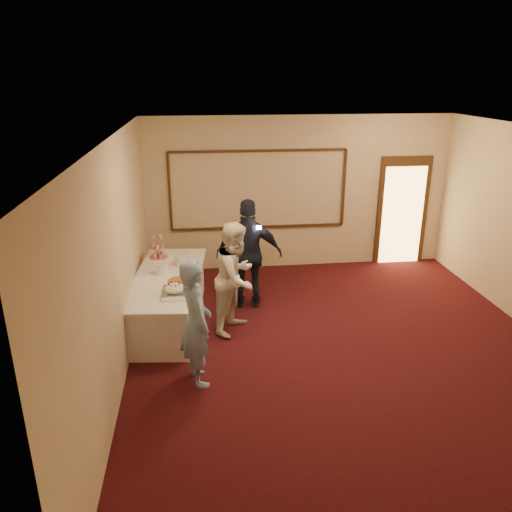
{
  "coord_description": "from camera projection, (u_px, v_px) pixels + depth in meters",
  "views": [
    {
      "loc": [
        -1.98,
        -5.96,
        3.71
      ],
      "look_at": [
        -1.14,
        0.99,
        1.15
      ],
      "focal_mm": 35.0,
      "sensor_mm": 36.0,
      "label": 1
    }
  ],
  "objects": [
    {
      "name": "floor",
      "position": [
        345.0,
        353.0,
        7.05
      ],
      "size": [
        7.0,
        7.0,
        0.0
      ],
      "primitive_type": "plane",
      "color": "black",
      "rests_on": "ground"
    },
    {
      "name": "room_walls",
      "position": [
        354.0,
        214.0,
        6.35
      ],
      "size": [
        6.04,
        7.04,
        3.02
      ],
      "color": "beige",
      "rests_on": "floor"
    },
    {
      "name": "wall_molding",
      "position": [
        258.0,
        190.0,
        9.65
      ],
      "size": [
        3.45,
        0.04,
        1.55
      ],
      "color": "#321E0F",
      "rests_on": "room_walls"
    },
    {
      "name": "doorway",
      "position": [
        402.0,
        211.0,
        10.14
      ],
      "size": [
        1.05,
        0.07,
        2.2
      ],
      "color": "#321E0F",
      "rests_on": "floor"
    },
    {
      "name": "buffet_table",
      "position": [
        168.0,
        299.0,
        7.84
      ],
      "size": [
        1.27,
        2.68,
        0.77
      ],
      "color": "white",
      "rests_on": "floor"
    },
    {
      "name": "pavlova_tray",
      "position": [
        175.0,
        290.0,
        7.03
      ],
      "size": [
        0.35,
        0.5,
        0.18
      ],
      "color": "silver",
      "rests_on": "buffet_table"
    },
    {
      "name": "cupcake_stand",
      "position": [
        158.0,
        248.0,
        8.45
      ],
      "size": [
        0.3,
        0.3,
        0.44
      ],
      "color": "#C94F71",
      "rests_on": "buffet_table"
    },
    {
      "name": "plate_stack_a",
      "position": [
        161.0,
        269.0,
        7.75
      ],
      "size": [
        0.2,
        0.2,
        0.17
      ],
      "color": "white",
      "rests_on": "buffet_table"
    },
    {
      "name": "plate_stack_b",
      "position": [
        181.0,
        260.0,
        8.12
      ],
      "size": [
        0.21,
        0.21,
        0.17
      ],
      "color": "white",
      "rests_on": "buffet_table"
    },
    {
      "name": "tart",
      "position": [
        177.0,
        282.0,
        7.43
      ],
      "size": [
        0.3,
        0.3,
        0.06
      ],
      "color": "white",
      "rests_on": "buffet_table"
    },
    {
      "name": "man",
      "position": [
        196.0,
        323.0,
        6.14
      ],
      "size": [
        0.55,
        0.69,
        1.65
      ],
      "primitive_type": "imported",
      "rotation": [
        0.0,
        0.0,
        1.85
      ],
      "color": "#7DA2D0",
      "rests_on": "floor"
    },
    {
      "name": "woman",
      "position": [
        236.0,
        277.0,
        7.43
      ],
      "size": [
        0.99,
        1.05,
        1.71
      ],
      "primitive_type": "imported",
      "rotation": [
        0.0,
        0.0,
        1.01
      ],
      "color": "silver",
      "rests_on": "floor"
    },
    {
      "name": "guest",
      "position": [
        249.0,
        254.0,
        8.19
      ],
      "size": [
        1.13,
        0.59,
        1.85
      ],
      "primitive_type": "imported",
      "rotation": [
        0.0,
        0.0,
        3.01
      ],
      "color": "black",
      "rests_on": "floor"
    },
    {
      "name": "camera_flash",
      "position": [
        259.0,
        228.0,
        7.85
      ],
      "size": [
        0.07,
        0.04,
        0.05
      ],
      "primitive_type": "cube",
      "rotation": [
        0.0,
        0.0,
        0.0
      ],
      "color": "white",
      "rests_on": "guest"
    }
  ]
}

